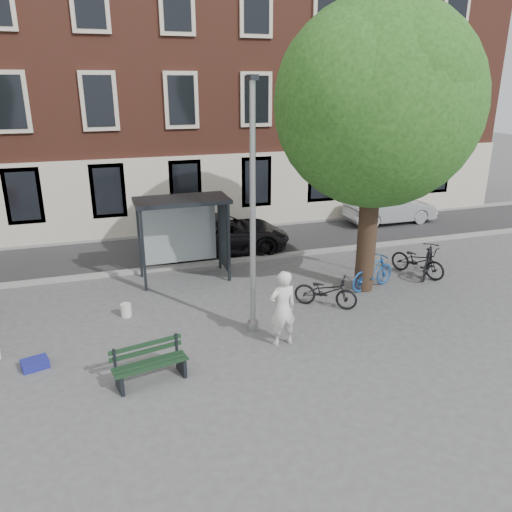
{
  "coord_description": "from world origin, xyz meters",
  "views": [
    {
      "loc": [
        -3.44,
        -10.82,
        5.95
      ],
      "look_at": [
        0.59,
        1.57,
        1.4
      ],
      "focal_mm": 35.0,
      "sensor_mm": 36.0,
      "label": 1
    }
  ],
  "objects_px": {
    "bike_a": "(326,291)",
    "bike_d": "(428,261)",
    "painter": "(283,308)",
    "bench": "(150,365)",
    "car_silver": "(390,208)",
    "bike_b": "(373,272)",
    "notice_sign": "(371,231)",
    "lamppost": "(253,224)",
    "bus_shelter": "(194,219)",
    "bike_c": "(418,261)",
    "car_dark": "(221,233)"
  },
  "relations": [
    {
      "from": "bike_a",
      "to": "bike_b",
      "type": "bearing_deg",
      "value": -32.18
    },
    {
      "from": "bus_shelter",
      "to": "bike_d",
      "type": "bearing_deg",
      "value": -17.85
    },
    {
      "from": "bike_a",
      "to": "bike_d",
      "type": "height_order",
      "value": "bike_d"
    },
    {
      "from": "lamppost",
      "to": "bike_d",
      "type": "bearing_deg",
      "value": 15.61
    },
    {
      "from": "bus_shelter",
      "to": "painter",
      "type": "bearing_deg",
      "value": -78.1
    },
    {
      "from": "painter",
      "to": "car_silver",
      "type": "xyz_separation_m",
      "value": [
        8.45,
        8.75,
        -0.27
      ]
    },
    {
      "from": "lamppost",
      "to": "bench",
      "type": "xyz_separation_m",
      "value": [
        -2.74,
        -1.51,
        -2.42
      ]
    },
    {
      "from": "car_dark",
      "to": "notice_sign",
      "type": "relative_size",
      "value": 2.56
    },
    {
      "from": "bike_a",
      "to": "notice_sign",
      "type": "bearing_deg",
      "value": -15.3
    },
    {
      "from": "bike_a",
      "to": "car_silver",
      "type": "bearing_deg",
      "value": -6.12
    },
    {
      "from": "car_silver",
      "to": "bench",
      "type": "bearing_deg",
      "value": 128.19
    },
    {
      "from": "bike_d",
      "to": "car_dark",
      "type": "distance_m",
      "value": 7.26
    },
    {
      "from": "painter",
      "to": "bike_c",
      "type": "distance_m",
      "value": 6.49
    },
    {
      "from": "bus_shelter",
      "to": "bike_b",
      "type": "bearing_deg",
      "value": -28.55
    },
    {
      "from": "bike_b",
      "to": "bike_a",
      "type": "bearing_deg",
      "value": 93.18
    },
    {
      "from": "bus_shelter",
      "to": "bike_d",
      "type": "distance_m",
      "value": 7.6
    },
    {
      "from": "lamppost",
      "to": "bike_b",
      "type": "bearing_deg",
      "value": 18.77
    },
    {
      "from": "bus_shelter",
      "to": "bike_c",
      "type": "height_order",
      "value": "bus_shelter"
    },
    {
      "from": "lamppost",
      "to": "car_silver",
      "type": "bearing_deg",
      "value": 41.4
    },
    {
      "from": "notice_sign",
      "to": "bus_shelter",
      "type": "bearing_deg",
      "value": -171.16
    },
    {
      "from": "lamppost",
      "to": "bike_d",
      "type": "relative_size",
      "value": 3.52
    },
    {
      "from": "painter",
      "to": "notice_sign",
      "type": "distance_m",
      "value": 5.65
    },
    {
      "from": "painter",
      "to": "car_silver",
      "type": "relative_size",
      "value": 0.46
    },
    {
      "from": "bus_shelter",
      "to": "car_silver",
      "type": "height_order",
      "value": "bus_shelter"
    },
    {
      "from": "bike_b",
      "to": "notice_sign",
      "type": "distance_m",
      "value": 1.59
    },
    {
      "from": "bike_b",
      "to": "painter",
      "type": "bearing_deg",
      "value": 103.34
    },
    {
      "from": "bike_a",
      "to": "bike_d",
      "type": "bearing_deg",
      "value": -38.52
    },
    {
      "from": "lamppost",
      "to": "bike_c",
      "type": "height_order",
      "value": "lamppost"
    },
    {
      "from": "bike_b",
      "to": "bike_c",
      "type": "bearing_deg",
      "value": -93.04
    },
    {
      "from": "lamppost",
      "to": "bike_a",
      "type": "distance_m",
      "value": 3.37
    },
    {
      "from": "bike_a",
      "to": "bike_d",
      "type": "distance_m",
      "value": 4.3
    },
    {
      "from": "lamppost",
      "to": "bike_b",
      "type": "distance_m",
      "value": 5.04
    },
    {
      "from": "bus_shelter",
      "to": "painter",
      "type": "height_order",
      "value": "bus_shelter"
    },
    {
      "from": "bench",
      "to": "bike_d",
      "type": "distance_m",
      "value": 9.82
    },
    {
      "from": "bench",
      "to": "bike_c",
      "type": "relative_size",
      "value": 0.86
    },
    {
      "from": "bike_d",
      "to": "bike_a",
      "type": "bearing_deg",
      "value": 58.56
    },
    {
      "from": "bike_c",
      "to": "bike_d",
      "type": "xyz_separation_m",
      "value": [
        0.26,
        -0.17,
        0.03
      ]
    },
    {
      "from": "bike_b",
      "to": "notice_sign",
      "type": "height_order",
      "value": "notice_sign"
    },
    {
      "from": "lamppost",
      "to": "bike_a",
      "type": "height_order",
      "value": "lamppost"
    },
    {
      "from": "bike_d",
      "to": "car_silver",
      "type": "distance_m",
      "value": 6.49
    },
    {
      "from": "lamppost",
      "to": "car_silver",
      "type": "xyz_separation_m",
      "value": [
        8.9,
        7.85,
        -2.11
      ]
    },
    {
      "from": "lamppost",
      "to": "notice_sign",
      "type": "relative_size",
      "value": 3.13
    },
    {
      "from": "bus_shelter",
      "to": "bike_b",
      "type": "distance_m",
      "value": 5.73
    },
    {
      "from": "bus_shelter",
      "to": "car_silver",
      "type": "relative_size",
      "value": 0.7
    },
    {
      "from": "car_dark",
      "to": "bus_shelter",
      "type": "bearing_deg",
      "value": 153.38
    },
    {
      "from": "bike_b",
      "to": "notice_sign",
      "type": "xyz_separation_m",
      "value": [
        0.55,
        1.2,
        0.9
      ]
    },
    {
      "from": "car_silver",
      "to": "notice_sign",
      "type": "distance_m",
      "value": 6.65
    },
    {
      "from": "painter",
      "to": "bike_a",
      "type": "distance_m",
      "value": 2.52
    },
    {
      "from": "painter",
      "to": "bike_c",
      "type": "xyz_separation_m",
      "value": [
        5.79,
        2.89,
        -0.44
      ]
    },
    {
      "from": "painter",
      "to": "bench",
      "type": "xyz_separation_m",
      "value": [
        -3.19,
        -0.6,
        -0.57
      ]
    }
  ]
}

